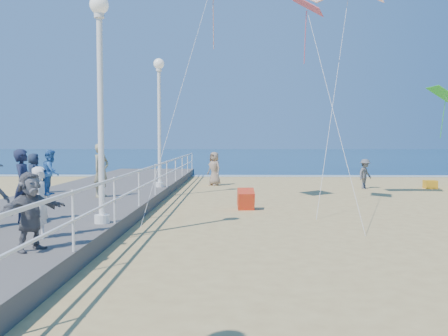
{
  "coord_description": "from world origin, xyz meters",
  "views": [
    {
      "loc": [
        -2.18,
        -11.67,
        2.38
      ],
      "look_at": [
        -2.5,
        2.0,
        1.6
      ],
      "focal_mm": 40.0,
      "sensor_mm": 36.0,
      "label": 1
    }
  ],
  "objects_px": {
    "toddler_held": "(51,172)",
    "beach_walker_a": "(365,174)",
    "spectator_0": "(23,186)",
    "lamp_post_mid": "(100,85)",
    "beach_chair_left": "(430,184)",
    "spectator_4": "(34,173)",
    "spectator_5": "(30,211)",
    "beach_walker_c": "(214,169)",
    "lamp_post_far": "(159,109)",
    "woman_holding_toddler": "(41,202)",
    "spectator_6": "(101,170)",
    "box_kite": "(246,201)"
  },
  "relations": [
    {
      "from": "toddler_held",
      "to": "beach_walker_a",
      "type": "xyz_separation_m",
      "value": [
        10.02,
        14.13,
        -0.99
      ]
    },
    {
      "from": "spectator_0",
      "to": "beach_walker_a",
      "type": "xyz_separation_m",
      "value": [
        11.35,
        12.37,
        -0.56
      ]
    },
    {
      "from": "lamp_post_mid",
      "to": "beach_chair_left",
      "type": "xyz_separation_m",
      "value": [
        12.64,
        12.7,
        -3.46
      ]
    },
    {
      "from": "spectator_0",
      "to": "spectator_4",
      "type": "height_order",
      "value": "spectator_0"
    },
    {
      "from": "spectator_5",
      "to": "beach_walker_c",
      "type": "bearing_deg",
      "value": 22.06
    },
    {
      "from": "lamp_post_mid",
      "to": "lamp_post_far",
      "type": "relative_size",
      "value": 1.0
    },
    {
      "from": "woman_holding_toddler",
      "to": "toddler_held",
      "type": "height_order",
      "value": "toddler_held"
    },
    {
      "from": "beach_walker_c",
      "to": "spectator_0",
      "type": "bearing_deg",
      "value": -59.82
    },
    {
      "from": "woman_holding_toddler",
      "to": "spectator_6",
      "type": "bearing_deg",
      "value": 1.12
    },
    {
      "from": "lamp_post_far",
      "to": "beach_chair_left",
      "type": "height_order",
      "value": "lamp_post_far"
    },
    {
      "from": "lamp_post_mid",
      "to": "spectator_6",
      "type": "distance_m",
      "value": 6.0
    },
    {
      "from": "spectator_6",
      "to": "lamp_post_mid",
      "type": "bearing_deg",
      "value": -139.27
    },
    {
      "from": "lamp_post_mid",
      "to": "spectator_6",
      "type": "bearing_deg",
      "value": 105.28
    },
    {
      "from": "woman_holding_toddler",
      "to": "beach_chair_left",
      "type": "xyz_separation_m",
      "value": [
        13.38,
        14.49,
        -0.92
      ]
    },
    {
      "from": "spectator_0",
      "to": "box_kite",
      "type": "bearing_deg",
      "value": -54.13
    },
    {
      "from": "spectator_5",
      "to": "beach_walker_a",
      "type": "distance_m",
      "value": 18.35
    },
    {
      "from": "toddler_held",
      "to": "spectator_6",
      "type": "relative_size",
      "value": 0.5
    },
    {
      "from": "spectator_4",
      "to": "beach_chair_left",
      "type": "relative_size",
      "value": 2.69
    },
    {
      "from": "spectator_6",
      "to": "box_kite",
      "type": "relative_size",
      "value": 3.07
    },
    {
      "from": "lamp_post_far",
      "to": "beach_walker_a",
      "type": "height_order",
      "value": "lamp_post_far"
    },
    {
      "from": "lamp_post_mid",
      "to": "box_kite",
      "type": "bearing_deg",
      "value": 55.58
    },
    {
      "from": "spectator_6",
      "to": "beach_walker_a",
      "type": "xyz_separation_m",
      "value": [
        10.89,
        7.16,
        -0.6
      ]
    },
    {
      "from": "spectator_4",
      "to": "beach_walker_a",
      "type": "xyz_separation_m",
      "value": [
        13.68,
        6.08,
        -0.42
      ]
    },
    {
      "from": "beach_chair_left",
      "to": "spectator_5",
      "type": "bearing_deg",
      "value": -130.0
    },
    {
      "from": "spectator_5",
      "to": "lamp_post_far",
      "type": "bearing_deg",
      "value": 28.25
    },
    {
      "from": "spectator_0",
      "to": "spectator_5",
      "type": "distance_m",
      "value": 3.39
    },
    {
      "from": "spectator_5",
      "to": "spectator_4",
      "type": "bearing_deg",
      "value": 52.51
    },
    {
      "from": "woman_holding_toddler",
      "to": "spectator_5",
      "type": "distance_m",
      "value": 1.18
    },
    {
      "from": "toddler_held",
      "to": "beach_walker_a",
      "type": "relative_size",
      "value": 0.64
    },
    {
      "from": "woman_holding_toddler",
      "to": "spectator_4",
      "type": "xyz_separation_m",
      "value": [
        -3.51,
        8.2,
        0.02
      ]
    },
    {
      "from": "toddler_held",
      "to": "spectator_4",
      "type": "distance_m",
      "value": 8.86
    },
    {
      "from": "spectator_0",
      "to": "box_kite",
      "type": "distance_m",
      "value": 7.46
    },
    {
      "from": "lamp_post_far",
      "to": "spectator_5",
      "type": "height_order",
      "value": "lamp_post_far"
    },
    {
      "from": "lamp_post_mid",
      "to": "toddler_held",
      "type": "relative_size",
      "value": 5.73
    },
    {
      "from": "spectator_4",
      "to": "beach_chair_left",
      "type": "height_order",
      "value": "spectator_4"
    },
    {
      "from": "toddler_held",
      "to": "spectator_5",
      "type": "xyz_separation_m",
      "value": [
        0.1,
        -1.3,
        -0.61
      ]
    },
    {
      "from": "lamp_post_mid",
      "to": "box_kite",
      "type": "xyz_separation_m",
      "value": [
        3.52,
        5.13,
        -3.36
      ]
    },
    {
      "from": "lamp_post_far",
      "to": "spectator_4",
      "type": "height_order",
      "value": "lamp_post_far"
    },
    {
      "from": "woman_holding_toddler",
      "to": "beach_walker_a",
      "type": "relative_size",
      "value": 1.0
    },
    {
      "from": "box_kite",
      "to": "woman_holding_toddler",
      "type": "bearing_deg",
      "value": -125.94
    },
    {
      "from": "spectator_4",
      "to": "spectator_6",
      "type": "relative_size",
      "value": 0.8
    },
    {
      "from": "beach_walker_a",
      "to": "beach_chair_left",
      "type": "distance_m",
      "value": 3.26
    },
    {
      "from": "spectator_5",
      "to": "box_kite",
      "type": "xyz_separation_m",
      "value": [
        4.0,
        8.07,
        -0.81
      ]
    },
    {
      "from": "spectator_4",
      "to": "box_kite",
      "type": "distance_m",
      "value": 7.92
    },
    {
      "from": "lamp_post_far",
      "to": "spectator_0",
      "type": "bearing_deg",
      "value": -102.23
    },
    {
      "from": "beach_walker_c",
      "to": "beach_walker_a",
      "type": "bearing_deg",
      "value": 33.95
    },
    {
      "from": "toddler_held",
      "to": "spectator_4",
      "type": "relative_size",
      "value": 0.63
    },
    {
      "from": "spectator_5",
      "to": "woman_holding_toddler",
      "type": "bearing_deg",
      "value": 42.85
    },
    {
      "from": "spectator_0",
      "to": "box_kite",
      "type": "height_order",
      "value": "spectator_0"
    },
    {
      "from": "beach_walker_a",
      "to": "spectator_0",
      "type": "bearing_deg",
      "value": -177.8
    }
  ]
}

